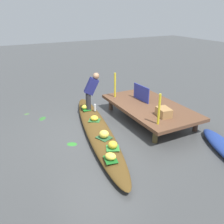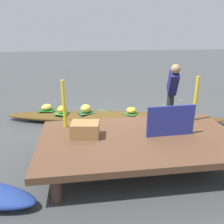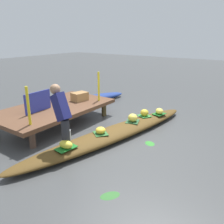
{
  "view_description": "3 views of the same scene",
  "coord_description": "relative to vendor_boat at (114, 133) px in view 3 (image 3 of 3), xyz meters",
  "views": [
    {
      "loc": [
        5.6,
        -2.47,
        3.3
      ],
      "look_at": [
        -0.08,
        0.5,
        0.55
      ],
      "focal_mm": 38.99,
      "sensor_mm": 36.0,
      "label": 1
    },
    {
      "loc": [
        0.76,
        5.16,
        2.11
      ],
      "look_at": [
        0.07,
        0.2,
        0.33
      ],
      "focal_mm": 37.3,
      "sensor_mm": 36.0,
      "label": 2
    },
    {
      "loc": [
        -4.22,
        -2.92,
        2.35
      ],
      "look_at": [
        0.2,
        0.2,
        0.56
      ],
      "focal_mm": 37.84,
      "sensor_mm": 36.0,
      "label": 3
    }
  ],
  "objects": [
    {
      "name": "canal_water",
      "position": [
        0.0,
        0.0,
        -0.12
      ],
      "size": [
        40.0,
        40.0,
        0.0
      ],
      "primitive_type": "plane",
      "color": "#404142",
      "rests_on": "ground"
    },
    {
      "name": "dock_platform",
      "position": [
        -0.14,
        1.88,
        0.3
      ],
      "size": [
        3.2,
        1.8,
        0.48
      ],
      "color": "brown",
      "rests_on": "ground"
    },
    {
      "name": "vendor_boat",
      "position": [
        0.0,
        0.0,
        0.0
      ],
      "size": [
        5.3,
        1.74,
        0.23
      ],
      "primitive_type": "ellipsoid",
      "rotation": [
        0.0,
        0.0,
        -0.2
      ],
      "color": "#523A18",
      "rests_on": "ground"
    },
    {
      "name": "moored_boat",
      "position": [
        2.39,
        2.38,
        -0.0
      ],
      "size": [
        2.23,
        1.23,
        0.23
      ],
      "primitive_type": "ellipsoid",
      "rotation": [
        0.0,
        0.0,
        -0.35
      ],
      "color": "navy",
      "rests_on": "ground"
    },
    {
      "name": "leaf_mat_0",
      "position": [
        1.61,
        -0.41,
        0.12
      ],
      "size": [
        0.4,
        0.33,
        0.01
      ],
      "primitive_type": "cube",
      "rotation": [
        0.0,
        0.0,
        2.94
      ],
      "color": "#1A6221",
      "rests_on": "vendor_boat"
    },
    {
      "name": "banana_bunch_0",
      "position": [
        1.61,
        -0.41,
        0.2
      ],
      "size": [
        0.32,
        0.31,
        0.16
      ],
      "primitive_type": "ellipsoid",
      "rotation": [
        0.0,
        0.0,
        3.76
      ],
      "color": "#F2D94C",
      "rests_on": "vendor_boat"
    },
    {
      "name": "leaf_mat_1",
      "position": [
        0.66,
        -0.11,
        0.12
      ],
      "size": [
        0.44,
        0.41,
        0.01
      ],
      "primitive_type": "cube",
      "rotation": [
        0.0,
        0.0,
        0.34
      ],
      "color": "#27552E",
      "rests_on": "vendor_boat"
    },
    {
      "name": "banana_bunch_1",
      "position": [
        0.66,
        -0.11,
        0.22
      ],
      "size": [
        0.34,
        0.35,
        0.2
      ],
      "primitive_type": "ellipsoid",
      "rotation": [
        0.0,
        0.0,
        0.85
      ],
      "color": "#E7D24D",
      "rests_on": "vendor_boat"
    },
    {
      "name": "leaf_mat_2",
      "position": [
        -1.35,
        0.2,
        0.12
      ],
      "size": [
        0.44,
        0.3,
        0.01
      ],
      "primitive_type": "cube",
      "rotation": [
        0.0,
        0.0,
        3.02
      ],
      "color": "#196720",
      "rests_on": "vendor_boat"
    },
    {
      "name": "banana_bunch_2",
      "position": [
        -1.35,
        0.2,
        0.2
      ],
      "size": [
        0.22,
        0.31,
        0.15
      ],
      "primitive_type": "ellipsoid",
      "rotation": [
        0.0,
        0.0,
        4.8
      ],
      "color": "gold",
      "rests_on": "vendor_boat"
    },
    {
      "name": "leaf_mat_3",
      "position": [
        1.22,
        -0.15,
        0.12
      ],
      "size": [
        0.39,
        0.4,
        0.01
      ],
      "primitive_type": "cube",
      "rotation": [
        0.0,
        0.0,
        1.16
      ],
      "color": "#328334",
      "rests_on": "vendor_boat"
    },
    {
      "name": "banana_bunch_3",
      "position": [
        1.22,
        -0.15,
        0.21
      ],
      "size": [
        0.31,
        0.31,
        0.18
      ],
      "primitive_type": "ellipsoid",
      "rotation": [
        0.0,
        0.0,
        5.3
      ],
      "color": "gold",
      "rests_on": "vendor_boat"
    },
    {
      "name": "leaf_mat_4",
      "position": [
        -0.4,
        0.09,
        0.12
      ],
      "size": [
        0.43,
        0.44,
        0.01
      ],
      "primitive_type": "cube",
      "rotation": [
        0.0,
        0.0,
        0.94
      ],
      "color": "#2D632D",
      "rests_on": "vendor_boat"
    },
    {
      "name": "banana_bunch_4",
      "position": [
        -0.4,
        0.09,
        0.19
      ],
      "size": [
        0.31,
        0.3,
        0.15
      ],
      "primitive_type": "ellipsoid",
      "rotation": [
        0.0,
        0.0,
        3.56
      ],
      "color": "yellow",
      "rests_on": "vendor_boat"
    },
    {
      "name": "vendor_person",
      "position": [
        -1.26,
        0.37,
        0.81
      ],
      "size": [
        0.27,
        0.51,
        1.21
      ],
      "color": "#28282D",
      "rests_on": "vendor_boat"
    },
    {
      "name": "water_bottle",
      "position": [
        -1.06,
        0.4,
        0.23
      ],
      "size": [
        0.07,
        0.07,
        0.23
      ],
      "primitive_type": "cylinder",
      "color": "silver",
      "rests_on": "vendor_boat"
    },
    {
      "name": "market_banner",
      "position": [
        -0.64,
        1.88,
        0.62
      ],
      "size": [
        0.8,
        0.06,
        0.51
      ],
      "primitive_type": "cube",
      "rotation": [
        0.0,
        0.0,
        0.04
      ],
      "color": "navy",
      "rests_on": "dock_platform"
    },
    {
      "name": "railing_post_west",
      "position": [
        -1.34,
        1.28,
        0.79
      ],
      "size": [
        0.06,
        0.06,
        0.84
      ],
      "primitive_type": "cylinder",
      "color": "yellow",
      "rests_on": "dock_platform"
    },
    {
      "name": "railing_post_east",
      "position": [
        1.06,
        1.28,
        0.79
      ],
      "size": [
        0.06,
        0.06,
        0.84
      ],
      "primitive_type": "cylinder",
      "color": "yellow",
      "rests_on": "dock_platform"
    },
    {
      "name": "produce_crate",
      "position": [
        0.72,
        1.73,
        0.49
      ],
      "size": [
        0.48,
        0.38,
        0.24
      ],
      "primitive_type": "cube",
      "rotation": [
        0.0,
        0.0,
        -0.14
      ],
      "color": "#9E7343",
      "rests_on": "dock_platform"
    },
    {
      "name": "drifting_plant_0",
      "position": [
        0.21,
        -0.84,
        -0.11
      ],
      "size": [
        0.32,
        0.33,
        0.01
      ],
      "primitive_type": "ellipsoid",
      "rotation": [
        0.0,
        0.0,
        0.91
      ],
      "color": "#2D7E2A",
      "rests_on": "ground"
    },
    {
      "name": "drifting_plant_1",
      "position": [
        -1.77,
        -1.15,
        -0.11
      ],
      "size": [
        0.37,
        0.33,
        0.01
      ],
      "primitive_type": "ellipsoid",
      "rotation": [
        0.0,
        0.0,
        2.57
      ],
      "color": "#30682C",
      "rests_on": "ground"
    }
  ]
}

